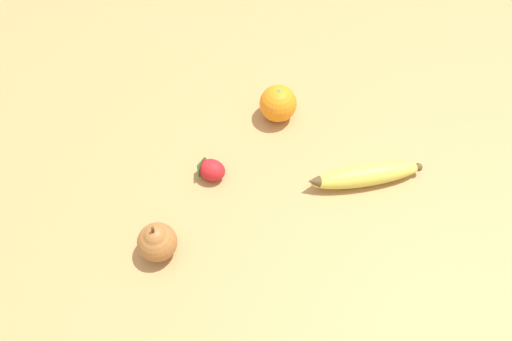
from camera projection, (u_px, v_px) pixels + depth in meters
ground_plane at (302, 242)px, 0.86m from camera, size 3.00×3.00×0.00m
banana at (365, 175)px, 0.91m from camera, size 0.17×0.18×0.04m
orange at (278, 104)px, 0.99m from camera, size 0.07×0.07×0.07m
pear at (157, 241)px, 0.82m from camera, size 0.07×0.07×0.08m
strawberry at (210, 169)px, 0.92m from camera, size 0.06×0.05×0.04m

